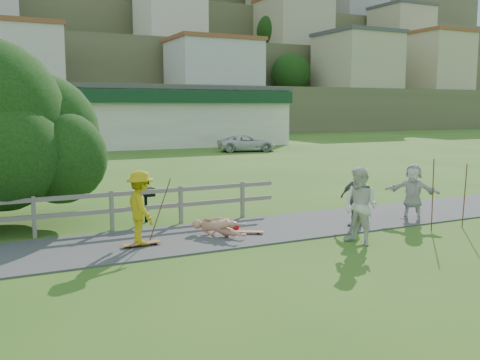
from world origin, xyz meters
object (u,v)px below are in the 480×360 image
at_px(spectator_a, 360,206).
at_px(car_silver, 56,150).
at_px(spectator_d, 413,192).
at_px(bbq, 146,205).
at_px(skater_rider, 141,211).
at_px(car_white, 247,143).
at_px(spectator_b, 356,199).
at_px(skater_fallen, 218,227).

bearing_deg(spectator_a, car_silver, 172.91).
xyz_separation_m(spectator_d, bbq, (-7.21, 3.26, -0.34)).
height_order(skater_rider, car_silver, skater_rider).
bearing_deg(car_white, spectator_b, 171.54).
bearing_deg(spectator_b, skater_rider, -118.14).
xyz_separation_m(skater_fallen, bbq, (-1.15, 2.65, 0.23)).
bearing_deg(skater_rider, skater_fallen, -91.47).
bearing_deg(spectator_d, car_white, 129.50).
height_order(skater_fallen, spectator_b, spectator_b).
height_order(skater_rider, bbq, skater_rider).
relative_size(skater_rider, car_white, 0.40).
height_order(spectator_d, car_silver, spectator_d).
distance_m(skater_rider, spectator_d, 8.14).
bearing_deg(skater_fallen, spectator_a, -72.64).
bearing_deg(car_silver, spectator_b, -169.92).
bearing_deg(bbq, spectator_a, -55.78).
xyz_separation_m(spectator_a, bbq, (-3.99, 4.82, -0.45)).
height_order(skater_rider, spectator_a, spectator_a).
bearing_deg(spectator_a, car_white, 143.34).
height_order(spectator_a, car_white, spectator_a).
relative_size(skater_rider, spectator_d, 1.04).
relative_size(spectator_d, car_silver, 0.45).
bearing_deg(car_silver, skater_rider, 176.00).
distance_m(car_silver, car_white, 13.93).
distance_m(spectator_b, spectator_d, 2.12).
height_order(spectator_b, car_white, spectator_b).
distance_m(skater_fallen, spectator_d, 6.11).
bearing_deg(car_silver, spectator_d, -165.21).
bearing_deg(bbq, skater_fallen, -71.83).
bearing_deg(spectator_b, car_white, 136.64).
xyz_separation_m(skater_rider, spectator_a, (4.91, -2.08, 0.07)).
relative_size(spectator_d, car_white, 0.39).
bearing_deg(skater_rider, car_white, -36.15).
bearing_deg(spectator_a, bbq, -155.80).
distance_m(skater_rider, spectator_a, 5.33).
xyz_separation_m(skater_rider, car_white, (15.08, 24.02, -0.27)).
xyz_separation_m(skater_fallen, spectator_b, (3.94, -0.62, 0.54)).
bearing_deg(skater_rider, spectator_a, -117.06).
distance_m(spectator_a, spectator_b, 1.91).
height_order(spectator_d, bbq, spectator_d).
bearing_deg(spectator_a, spectator_d, 100.54).
bearing_deg(car_white, bbq, 158.18).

